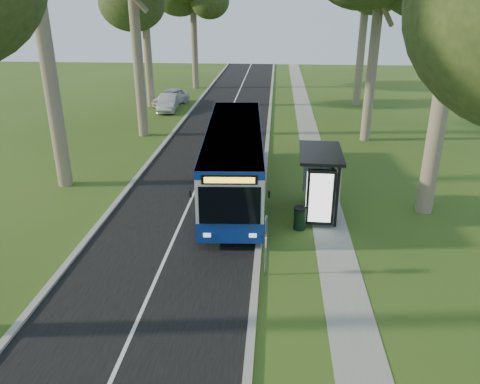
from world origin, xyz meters
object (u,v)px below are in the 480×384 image
object	(u,v)px
bus	(234,160)
bus_stop_sign	(266,238)
bus_shelter	(324,174)
car_silver	(168,103)
car_white	(171,97)
litter_bin	(300,218)

from	to	relation	value
bus	bus_stop_sign	size ratio (longest dim) A/B	5.48
bus_shelter	car_silver	xyz separation A→B (m)	(-11.71, 21.19, -1.38)
bus_stop_sign	car_white	world-z (taller)	bus_stop_sign
bus	bus_shelter	world-z (taller)	bus
bus_stop_sign	bus_shelter	distance (m)	5.59
car_white	car_silver	size ratio (longest dim) A/B	1.03
bus_stop_sign	car_silver	bearing A→B (deg)	109.47
car_silver	car_white	bearing A→B (deg)	91.65
bus_stop_sign	car_silver	distance (m)	27.82
bus	litter_bin	size ratio (longest dim) A/B	12.86
car_silver	bus_stop_sign	bearing A→B (deg)	-75.41
bus	car_white	world-z (taller)	bus
bus_stop_sign	bus_shelter	bearing A→B (deg)	64.37
bus	bus_stop_sign	distance (m)	7.94
bus	bus_shelter	size ratio (longest dim) A/B	3.63
litter_bin	car_silver	size ratio (longest dim) A/B	0.23
bus_shelter	litter_bin	xyz separation A→B (m)	(-1.03, -1.26, -1.59)
bus_stop_sign	car_white	xyz separation A→B (m)	(-9.61, 28.71, -0.70)
bus_shelter	litter_bin	distance (m)	2.27
car_white	bus_stop_sign	bearing A→B (deg)	-50.04
bus	car_silver	size ratio (longest dim) A/B	2.94
litter_bin	car_white	distance (m)	27.27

